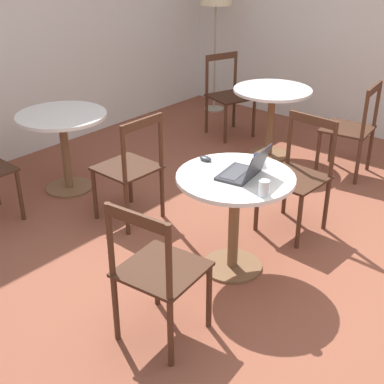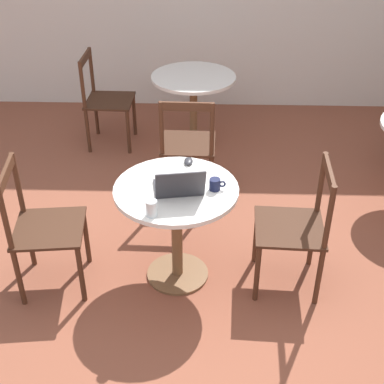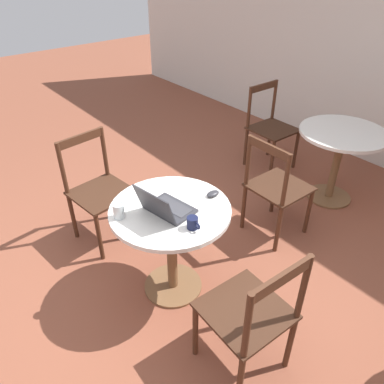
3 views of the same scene
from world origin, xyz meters
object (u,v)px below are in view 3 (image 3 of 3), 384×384
(chair_far_left, at_px, (270,128))
(cafe_table_near, at_px, (171,228))
(laptop, at_px, (165,207))
(mouse, at_px, (213,194))
(chair_near_right, at_px, (251,316))
(chair_near_left, at_px, (99,191))
(chair_far_front, at_px, (276,188))
(cafe_table_far, at_px, (340,147))
(mug, at_px, (193,223))
(drinking_glass, at_px, (119,211))

(chair_far_left, bearing_deg, cafe_table_near, -67.68)
(chair_far_left, relative_size, laptop, 2.66)
(mouse, bearing_deg, chair_near_right, -26.23)
(chair_near_left, distance_m, chair_far_front, 1.48)
(chair_near_left, distance_m, chair_near_right, 1.67)
(cafe_table_near, relative_size, chair_near_left, 0.87)
(chair_far_front, bearing_deg, cafe_table_near, -91.90)
(chair_far_left, bearing_deg, cafe_table_far, -1.40)
(laptop, bearing_deg, chair_near_left, -177.02)
(mug, bearing_deg, drinking_glass, -142.20)
(cafe_table_near, relative_size, chair_far_front, 0.87)
(cafe_table_near, distance_m, chair_near_left, 0.89)
(chair_far_front, bearing_deg, mug, -78.78)
(cafe_table_near, relative_size, mouse, 8.08)
(mouse, distance_m, drinking_glass, 0.65)
(chair_near_right, bearing_deg, mouse, 153.77)
(laptop, bearing_deg, drinking_glass, -120.32)
(cafe_table_near, distance_m, mug, 0.32)
(cafe_table_near, height_order, chair_far_left, chair_far_left)
(mug, height_order, drinking_glass, drinking_glass)
(mouse, bearing_deg, cafe_table_far, 90.44)
(chair_far_left, relative_size, drinking_glass, 9.08)
(chair_far_front, height_order, mug, chair_far_front)
(cafe_table_near, xyz_separation_m, mouse, (0.07, 0.32, 0.18))
(chair_near_left, relative_size, drinking_glass, 9.08)
(chair_near_left, xyz_separation_m, mouse, (0.95, 0.41, 0.29))
(chair_far_left, distance_m, chair_far_front, 1.25)
(chair_far_front, distance_m, laptop, 1.16)
(chair_near_left, relative_size, mug, 8.81)
(chair_far_left, relative_size, chair_far_front, 1.00)
(mouse, distance_m, mug, 0.38)
(chair_near_left, height_order, laptop, laptop)
(cafe_table_far, distance_m, chair_near_right, 2.13)
(laptop, distance_m, mug, 0.23)
(chair_near_left, bearing_deg, chair_near_right, 2.00)
(mug, bearing_deg, cafe_table_near, 176.90)
(chair_near_right, height_order, chair_far_front, same)
(laptop, bearing_deg, chair_far_front, 89.31)
(laptop, xyz_separation_m, drinking_glass, (-0.15, -0.25, 0.01))
(chair_far_left, xyz_separation_m, mug, (1.06, -2.00, 0.31))
(cafe_table_far, height_order, mouse, mouse)
(laptop, bearing_deg, chair_near_right, 0.86)
(chair_near_right, bearing_deg, mug, 177.15)
(chair_near_right, distance_m, chair_far_left, 2.58)
(chair_near_right, xyz_separation_m, mouse, (-0.72, 0.36, 0.29))
(chair_near_left, height_order, mouse, chair_near_left)
(cafe_table_near, relative_size, laptop, 2.32)
(cafe_table_near, height_order, laptop, laptop)
(chair_near_right, height_order, mouse, chair_near_right)
(chair_near_left, xyz_separation_m, chair_near_right, (1.67, 0.06, 0.00))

